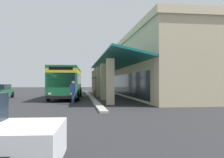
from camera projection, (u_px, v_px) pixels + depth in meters
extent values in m
plane|color=#262628|center=(138.00, 97.00, 29.13)|extent=(120.00, 120.00, 0.00)
cube|color=#9E998E|center=(90.00, 96.00, 28.77)|extent=(30.72, 0.50, 0.12)
cube|color=#C6B793|center=(172.00, 70.00, 30.11)|extent=(25.60, 11.58, 6.28)
cube|color=beige|center=(172.00, 41.00, 30.15)|extent=(25.90, 11.88, 0.60)
cube|color=#C6B793|center=(94.00, 82.00, 39.07)|extent=(0.55, 0.55, 3.45)
cube|color=#C6B793|center=(96.00, 82.00, 34.00)|extent=(0.55, 0.55, 3.45)
cube|color=#C6B793|center=(99.00, 82.00, 28.92)|extent=(0.55, 0.55, 3.45)
cube|color=#C6B793|center=(103.00, 82.00, 23.85)|extent=(0.55, 0.55, 3.45)
cube|color=#C6B793|center=(110.00, 82.00, 18.77)|extent=(0.55, 0.55, 3.45)
cube|color=#146B66|center=(110.00, 64.00, 29.13)|extent=(25.60, 3.16, 0.82)
cube|color=#19232D|center=(124.00, 85.00, 29.31)|extent=(21.51, 0.08, 2.40)
cube|color=#196638|center=(67.00, 82.00, 26.02)|extent=(11.10, 3.04, 2.75)
cube|color=yellow|center=(67.00, 73.00, 26.03)|extent=(11.12, 3.06, 0.36)
cube|color=#19232D|center=(67.00, 80.00, 26.32)|extent=(9.35, 2.99, 0.90)
cube|color=#19232D|center=(61.00, 80.00, 20.58)|extent=(0.16, 2.24, 1.20)
cube|color=black|center=(61.00, 68.00, 20.58)|extent=(0.15, 1.94, 0.28)
cube|color=black|center=(61.00, 97.00, 20.43)|extent=(0.31, 2.45, 0.24)
cube|color=silver|center=(72.00, 94.00, 20.59)|extent=(0.07, 0.24, 0.16)
cube|color=silver|center=(50.00, 94.00, 20.43)|extent=(0.07, 0.24, 0.16)
cube|color=silver|center=(68.00, 68.00, 27.53)|extent=(2.48, 1.89, 0.24)
cylinder|color=black|center=(78.00, 95.00, 22.50)|extent=(1.00, 0.30, 1.00)
cylinder|color=black|center=(49.00, 96.00, 22.28)|extent=(1.00, 0.30, 1.00)
cylinder|color=black|center=(80.00, 92.00, 29.19)|extent=(1.00, 0.30, 1.00)
cylinder|color=black|center=(58.00, 92.00, 28.96)|extent=(1.00, 0.30, 1.00)
cube|color=#19232D|center=(0.00, 87.00, 26.18)|extent=(2.50, 1.64, 0.54)
cylinder|color=black|center=(4.00, 96.00, 24.58)|extent=(0.64, 0.22, 0.64)
cylinder|color=black|center=(12.00, 95.00, 27.55)|extent=(0.64, 0.22, 0.64)
cylinder|color=black|center=(33.00, 147.00, 5.28)|extent=(0.64, 0.22, 0.64)
cylinder|color=navy|center=(73.00, 99.00, 18.93)|extent=(0.16, 0.16, 0.87)
cylinder|color=navy|center=(73.00, 98.00, 19.24)|extent=(0.16, 0.16, 0.87)
cube|color=#334C8C|center=(73.00, 89.00, 19.10)|extent=(0.52, 0.52, 0.65)
sphere|color=#8C664C|center=(73.00, 83.00, 19.10)|extent=(0.24, 0.24, 0.24)
cylinder|color=#334C8C|center=(75.00, 88.00, 18.87)|extent=(0.09, 0.09, 0.59)
cylinder|color=#334C8C|center=(71.00, 88.00, 19.32)|extent=(0.09, 0.09, 0.59)
cube|color=gray|center=(96.00, 93.00, 33.21)|extent=(0.98, 0.98, 0.58)
cylinder|color=#332319|center=(96.00, 90.00, 33.22)|extent=(0.84, 0.84, 0.02)
cylinder|color=brown|center=(96.00, 85.00, 33.23)|extent=(0.16, 0.16, 1.56)
ellipsoid|color=#1E6028|center=(96.00, 77.00, 32.79)|extent=(0.91, 0.34, 0.18)
ellipsoid|color=#1E6028|center=(100.00, 78.00, 33.22)|extent=(0.38, 1.01, 0.14)
ellipsoid|color=#1E6028|center=(96.00, 77.00, 33.72)|extent=(1.00, 0.30, 0.18)
ellipsoid|color=#1E6028|center=(94.00, 78.00, 33.12)|extent=(0.35, 0.73, 0.16)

